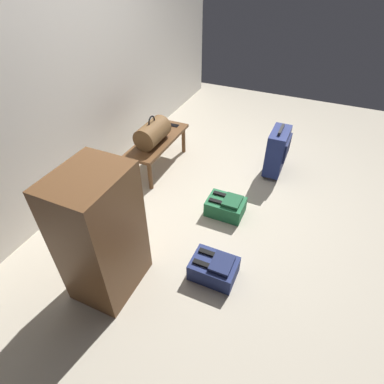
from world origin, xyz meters
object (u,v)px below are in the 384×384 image
(cell_phone, at_px, (173,125))
(side_cabinet, at_px, (101,236))
(suitcase_upright_navy, at_px, (277,151))
(duffel_bag_brown, at_px, (153,133))
(backpack_green, at_px, (226,206))
(backpack_navy, at_px, (214,268))
(bench, at_px, (158,143))

(cell_phone, bearing_deg, side_cabinet, -167.53)
(suitcase_upright_navy, xyz_separation_m, side_cabinet, (-2.12, 0.89, 0.24))
(cell_phone, height_order, side_cabinet, side_cabinet)
(duffel_bag_brown, relative_size, side_cabinet, 0.40)
(cell_phone, bearing_deg, suitcase_upright_navy, -87.20)
(cell_phone, xyz_separation_m, suitcase_upright_navy, (0.07, -1.34, -0.08))
(duffel_bag_brown, bearing_deg, backpack_green, -110.21)
(duffel_bag_brown, xyz_separation_m, cell_phone, (0.49, -0.01, -0.13))
(duffel_bag_brown, bearing_deg, suitcase_upright_navy, -67.76)
(cell_phone, height_order, backpack_navy, cell_phone)
(bench, relative_size, suitcase_upright_navy, 1.65)
(suitcase_upright_navy, bearing_deg, side_cabinet, 157.24)
(duffel_bag_brown, xyz_separation_m, side_cabinet, (-1.56, -0.46, 0.03))
(duffel_bag_brown, distance_m, backpack_navy, 1.74)
(bench, bearing_deg, duffel_bag_brown, 180.00)
(duffel_bag_brown, bearing_deg, cell_phone, -1.27)
(suitcase_upright_navy, xyz_separation_m, backpack_green, (-0.94, 0.30, -0.22))
(bench, xyz_separation_m, backpack_green, (-0.49, -1.06, -0.24))
(duffel_bag_brown, relative_size, suitcase_upright_navy, 0.73)
(suitcase_upright_navy, bearing_deg, backpack_green, 162.48)
(bench, height_order, suitcase_upright_navy, suitcase_upright_navy)
(side_cabinet, bearing_deg, duffel_bag_brown, 16.54)
(bench, distance_m, backpack_green, 1.19)
(cell_phone, relative_size, suitcase_upright_navy, 0.24)
(cell_phone, bearing_deg, bench, 178.40)
(suitcase_upright_navy, relative_size, backpack_green, 1.59)
(bench, height_order, backpack_green, bench)
(bench, relative_size, cell_phone, 6.94)
(duffel_bag_brown, relative_size, cell_phone, 3.06)
(bench, relative_size, backpack_green, 2.63)
(duffel_bag_brown, xyz_separation_m, backpack_green, (-0.39, -1.06, -0.43))
(backpack_green, xyz_separation_m, side_cabinet, (-1.18, 0.59, 0.46))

